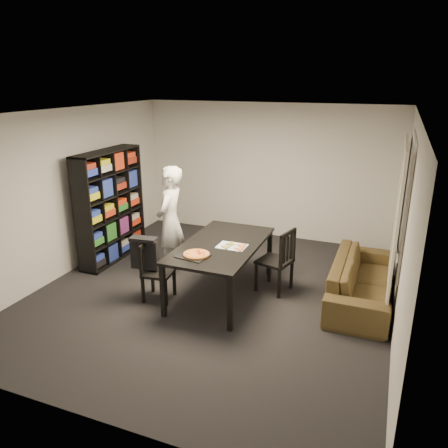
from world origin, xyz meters
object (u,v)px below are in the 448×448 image
at_px(bookshelf, 111,206).
at_px(baking_tray, 193,256).
at_px(chair_right, 280,257).
at_px(person, 170,222).
at_px(pepperoni_pizza, 196,254).
at_px(sofa, 362,280).
at_px(dining_table, 221,248).
at_px(chair_left, 153,267).

relative_size(bookshelf, baking_tray, 4.75).
relative_size(chair_right, person, 0.55).
distance_m(baking_tray, pepperoni_pizza, 0.05).
height_order(bookshelf, sofa, bookshelf).
bearing_deg(bookshelf, baking_tray, -28.57).
bearing_deg(bookshelf, dining_table, -14.05).
xyz_separation_m(chair_right, sofa, (1.16, 0.18, -0.25)).
relative_size(person, pepperoni_pizza, 5.05).
bearing_deg(person, dining_table, 63.19).
relative_size(baking_tray, sofa, 0.19).
height_order(dining_table, baking_tray, baking_tray).
bearing_deg(chair_left, bookshelf, 45.95).
xyz_separation_m(dining_table, sofa, (1.93, 0.56, -0.41)).
relative_size(chair_right, pepperoni_pizza, 2.77).
bearing_deg(chair_right, sofa, 113.26).
distance_m(pepperoni_pizza, sofa, 2.40).
distance_m(bookshelf, dining_table, 2.36).
bearing_deg(sofa, dining_table, 106.14).
xyz_separation_m(bookshelf, person, (1.27, -0.21, -0.07)).
bearing_deg(bookshelf, pepperoni_pizza, -27.59).
xyz_separation_m(bookshelf, sofa, (4.21, -0.01, -0.65)).
bearing_deg(chair_left, chair_right, -69.00).
xyz_separation_m(bookshelf, chair_right, (3.05, -0.19, -0.40)).
bearing_deg(baking_tray, pepperoni_pizza, 34.48).
distance_m(chair_left, chair_right, 1.85).
distance_m(bookshelf, chair_left, 1.83).
relative_size(bookshelf, pepperoni_pizza, 5.43).
bearing_deg(chair_right, bookshelf, -79.18).
height_order(baking_tray, pepperoni_pizza, pepperoni_pizza).
xyz_separation_m(bookshelf, pepperoni_pizza, (2.13, -1.11, -0.14)).
relative_size(person, sofa, 0.85).
xyz_separation_m(chair_left, sofa, (2.79, 1.05, -0.19)).
height_order(chair_left, baking_tray, chair_left).
relative_size(dining_table, person, 1.07).
height_order(chair_left, chair_right, chair_right).
bearing_deg(chair_right, pepperoni_pizza, -30.31).
distance_m(chair_left, sofa, 2.99).
bearing_deg(dining_table, baking_tray, -107.33).
bearing_deg(pepperoni_pizza, baking_tray, -145.52).
xyz_separation_m(person, baking_tray, (0.83, -0.93, -0.09)).
relative_size(baking_tray, pepperoni_pizza, 1.14).
height_order(dining_table, chair_right, chair_right).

